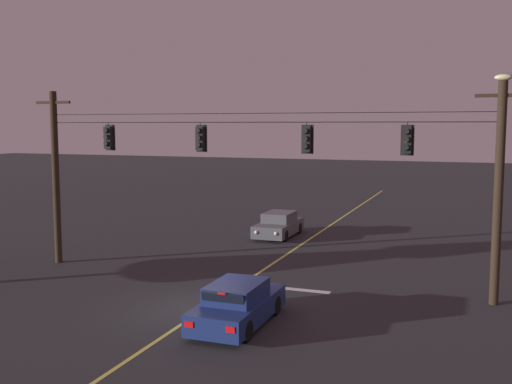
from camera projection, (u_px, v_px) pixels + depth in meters
The scene contains 10 objects.
ground_plane at pixel (203, 310), 20.67m from camera, with size 180.00×180.00×0.00m, color #28282B.
lane_centre_stripe at pixel (291, 252), 30.19m from camera, with size 0.14×60.00×0.01m, color #D1C64C.
stop_bar_paint at pixel (287, 288), 23.39m from camera, with size 3.40×0.36×0.01m, color silver.
signal_span_assembly at pixel (247, 181), 24.15m from camera, with size 20.55×0.32×7.84m.
traffic_light_leftmost at pixel (108, 138), 26.20m from camera, with size 0.48×0.41×1.22m.
traffic_light_left_inner at pixel (200, 138), 24.67m from camera, with size 0.48×0.41×1.22m.
traffic_light_centre at pixel (306, 139), 23.10m from camera, with size 0.48×0.41×1.22m.
traffic_light_right_inner at pixel (407, 140), 21.79m from camera, with size 0.48×0.41×1.22m.
car_waiting_near_lane at pixel (238, 305), 19.10m from camera, with size 1.80×4.33×1.39m.
car_oncoming_lead at pixel (279, 225), 34.27m from camera, with size 1.80×4.42×1.39m.
Camera 1 is at (8.72, -18.19, 6.33)m, focal length 42.25 mm.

